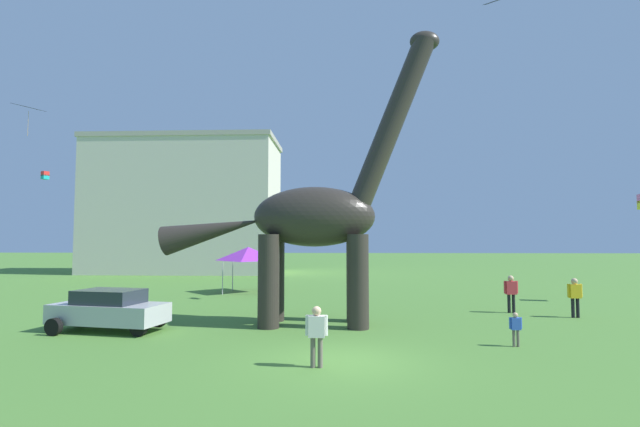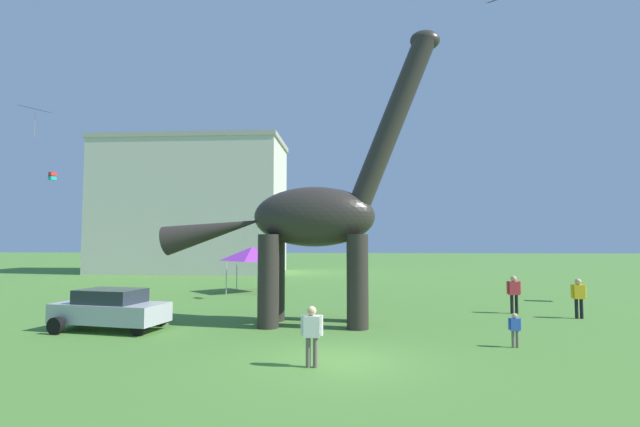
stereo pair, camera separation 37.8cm
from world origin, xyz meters
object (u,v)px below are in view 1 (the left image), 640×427
person_watching_child (516,326)px  person_near_flyer (511,290)px  person_strolling_adult (317,330)px  festival_canopy_tent (248,254)px  kite_high_left (492,2)px  parked_sedan_left (109,309)px  kite_high_right (29,108)px  dinosaur_sculpture (313,217)px  person_photographer (575,294)px  kite_trailing (45,175)px

person_watching_child → person_near_flyer: person_near_flyer is taller
person_near_flyer → person_strolling_adult: (-8.72, -9.63, -0.08)m
festival_canopy_tent → kite_high_left: size_ratio=3.04×
parked_sedan_left → festival_canopy_tent: 13.40m
parked_sedan_left → kite_high_left: bearing=32.5°
parked_sedan_left → kite_high_right: bearing=147.7°
person_near_flyer → kite_high_right: kite_high_right is taller
dinosaur_sculpture → person_strolling_adult: dinosaur_sculpture is taller
dinosaur_sculpture → person_watching_child: bearing=0.5°
person_photographer → dinosaur_sculpture: bearing=-74.4°
person_near_flyer → kite_high_right: bearing=44.7°
kite_high_left → festival_canopy_tent: bearing=156.7°
person_near_flyer → festival_canopy_tent: festival_canopy_tent is taller
parked_sedan_left → kite_trailing: kite_trailing is taller
person_photographer → kite_trailing: size_ratio=2.95×
dinosaur_sculpture → kite_high_left: 15.84m
person_watching_child → kite_high_left: (2.54, 8.75, 15.47)m
kite_trailing → person_strolling_adult: bearing=-43.3°
kite_trailing → person_near_flyer: bearing=-19.0°
person_strolling_adult → parked_sedan_left: bearing=-132.1°
person_near_flyer → kite_trailing: kite_trailing is taller
kite_high_right → kite_trailing: kite_high_right is taller
person_watching_child → person_near_flyer: (2.45, 6.96, 0.41)m
dinosaur_sculpture → kite_trailing: dinosaur_sculpture is taller
person_watching_child → person_near_flyer: size_ratio=0.62×
dinosaur_sculpture → person_photographer: bearing=39.0°
dinosaur_sculpture → person_watching_child: size_ratio=11.18×
parked_sedan_left → kite_high_left: size_ratio=4.30×
person_watching_child → kite_high_right: 29.22m
dinosaur_sculpture → kite_trailing: 25.06m
person_photographer → kite_high_left: (-2.24, 3.03, 15.07)m
person_strolling_adult → festival_canopy_tent: festival_canopy_tent is taller
dinosaur_sculpture → person_near_flyer: (9.20, 3.40, -3.32)m
person_strolling_adult → kite_trailing: (-21.13, 19.88, 7.26)m
person_strolling_adult → kite_high_left: (8.80, 11.42, 15.14)m
person_photographer → person_strolling_adult: 13.87m
festival_canopy_tent → kite_high_right: kite_high_right is taller
parked_sedan_left → kite_high_left: (16.87, 6.87, 15.32)m
kite_high_right → kite_trailing: size_ratio=3.27×
kite_high_left → kite_trailing: kite_high_left is taller
person_watching_child → kite_high_right: (-24.62, 11.36, 10.88)m
person_strolling_adult → kite_high_left: kite_high_left is taller
dinosaur_sculpture → festival_canopy_tent: bearing=142.1°
kite_high_left → kite_trailing: 32.09m
kite_high_right → person_near_flyer: bearing=-9.2°
person_watching_child → person_photographer: (4.78, 5.73, 0.39)m
person_photographer → person_near_flyer: bearing=-113.0°
dinosaur_sculpture → parked_sedan_left: bearing=-139.2°
person_strolling_adult → person_near_flyer: bearing=125.1°
person_watching_child → kite_trailing: bearing=-150.2°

